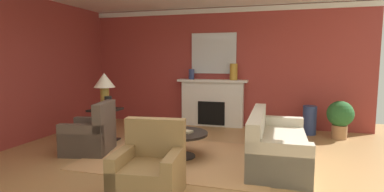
% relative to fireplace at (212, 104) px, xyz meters
% --- Properties ---
extents(ground_plane, '(8.93, 8.93, 0.00)m').
position_rel_fireplace_xyz_m(ground_plane, '(0.10, -3.02, -0.57)').
color(ground_plane, tan).
extents(wall_fireplace, '(7.47, 0.12, 3.04)m').
position_rel_fireplace_xyz_m(wall_fireplace, '(0.10, 0.21, 0.95)').
color(wall_fireplace, '#9E3833').
rests_on(wall_fireplace, ground_plane).
extents(wall_window, '(0.12, 6.94, 3.04)m').
position_rel_fireplace_xyz_m(wall_window, '(-3.39, -2.72, 0.95)').
color(wall_window, '#9E3833').
rests_on(wall_window, ground_plane).
extents(crown_moulding, '(7.47, 0.08, 0.12)m').
position_rel_fireplace_xyz_m(crown_moulding, '(0.10, 0.13, 2.39)').
color(crown_moulding, white).
extents(area_rug, '(3.20, 2.27, 0.01)m').
position_rel_fireplace_xyz_m(area_rug, '(0.01, -2.73, -0.57)').
color(area_rug, tan).
rests_on(area_rug, ground_plane).
extents(fireplace, '(1.80, 0.35, 1.21)m').
position_rel_fireplace_xyz_m(fireplace, '(0.00, 0.00, 0.00)').
color(fireplace, white).
rests_on(fireplace, ground_plane).
extents(mantel_mirror, '(1.17, 0.04, 1.04)m').
position_rel_fireplace_xyz_m(mantel_mirror, '(-0.00, 0.12, 1.31)').
color(mantel_mirror, silver).
extents(sofa, '(0.93, 2.11, 0.85)m').
position_rel_fireplace_xyz_m(sofa, '(1.65, -2.59, -0.27)').
color(sofa, beige).
rests_on(sofa, ground_plane).
extents(armchair_near_window, '(0.95, 0.95, 0.95)m').
position_rel_fireplace_xyz_m(armchair_near_window, '(-1.67, -2.91, -0.27)').
color(armchair_near_window, brown).
rests_on(armchair_near_window, ground_plane).
extents(armchair_facing_fireplace, '(0.88, 0.88, 0.95)m').
position_rel_fireplace_xyz_m(armchair_facing_fireplace, '(0.15, -4.33, -0.27)').
color(armchair_facing_fireplace, '#9E7A4C').
rests_on(armchair_facing_fireplace, ground_plane).
extents(coffee_table, '(1.00, 1.00, 0.45)m').
position_rel_fireplace_xyz_m(coffee_table, '(0.01, -2.73, -0.24)').
color(coffee_table, black).
rests_on(coffee_table, ground_plane).
extents(side_table, '(0.56, 0.56, 0.70)m').
position_rel_fireplace_xyz_m(side_table, '(-1.81, -2.16, -0.17)').
color(side_table, black).
rests_on(side_table, ground_plane).
extents(table_lamp, '(0.44, 0.44, 0.75)m').
position_rel_fireplace_xyz_m(table_lamp, '(-1.81, -2.16, 0.65)').
color(table_lamp, '#B28E38').
rests_on(table_lamp, side_table).
extents(vase_mantel_right, '(0.19, 0.19, 0.41)m').
position_rel_fireplace_xyz_m(vase_mantel_right, '(0.55, -0.05, 0.84)').
color(vase_mantel_right, '#B7892D').
rests_on(vase_mantel_right, fireplace).
extents(vase_mantel_left, '(0.15, 0.15, 0.27)m').
position_rel_fireplace_xyz_m(vase_mantel_left, '(-0.55, -0.05, 0.77)').
color(vase_mantel_left, navy).
rests_on(vase_mantel_left, fireplace).
extents(vase_on_side_table, '(0.15, 0.15, 0.28)m').
position_rel_fireplace_xyz_m(vase_on_side_table, '(-1.66, -2.28, 0.27)').
color(vase_on_side_table, black).
rests_on(vase_on_side_table, side_table).
extents(vase_tall_corner, '(0.31, 0.31, 0.67)m').
position_rel_fireplace_xyz_m(vase_tall_corner, '(2.36, -0.30, -0.24)').
color(vase_tall_corner, navy).
rests_on(vase_tall_corner, ground_plane).
extents(book_red_cover, '(0.26, 0.22, 0.04)m').
position_rel_fireplace_xyz_m(book_red_cover, '(0.12, -2.72, -0.10)').
color(book_red_cover, tan).
rests_on(book_red_cover, coffee_table).
extents(book_art_folio, '(0.26, 0.20, 0.05)m').
position_rel_fireplace_xyz_m(book_art_folio, '(-0.13, -2.78, -0.06)').
color(book_art_folio, navy).
rests_on(book_art_folio, coffee_table).
extents(potted_plant, '(0.56, 0.56, 0.83)m').
position_rel_fireplace_xyz_m(potted_plant, '(2.96, -0.53, -0.08)').
color(potted_plant, '#A8754C').
rests_on(potted_plant, ground_plane).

